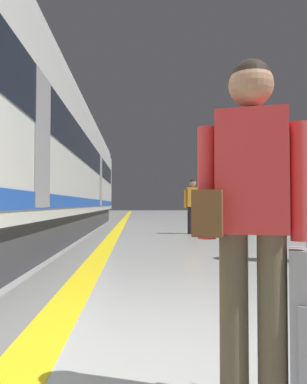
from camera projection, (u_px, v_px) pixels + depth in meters
The scene contains 8 objects.
ground_plane at pixel (141, 371), 2.20m from camera, with size 120.00×120.00×0.00m, color #B7B7B2.
safety_line_strip at pixel (114, 235), 12.15m from camera, with size 0.36×80.00×0.01m, color yellow.
tactile_edge_band at pixel (102, 235), 12.14m from camera, with size 0.70×80.00×0.01m, color slate.
high_speed_train at pixel (27, 145), 10.19m from camera, with size 2.94×28.88×4.97m.
traveller_foreground at pixel (249, 204), 1.83m from camera, with size 0.54×0.32×1.64m.
passenger_near at pixel (193, 202), 12.48m from camera, with size 0.55×0.23×1.76m.
duffel_bag_near at pixel (204, 230), 12.17m from camera, with size 0.44×0.26×0.36m.
waste_bin at pixel (251, 219), 12.75m from camera, with size 0.46×0.46×0.91m.
Camera 1 is at (-0.03, -2.24, 0.95)m, focal length 36.31 mm.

